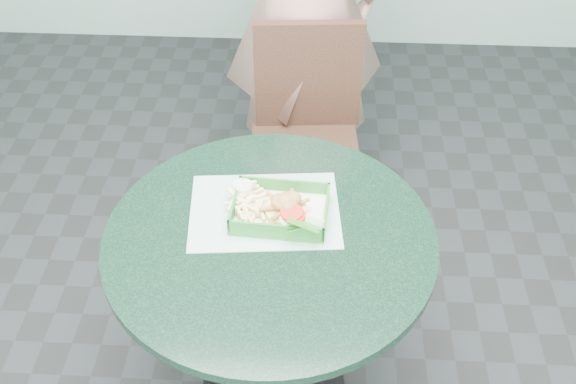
{
  "coord_description": "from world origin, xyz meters",
  "views": [
    {
      "loc": [
        0.12,
        -1.34,
        2.13
      ],
      "look_at": [
        0.05,
        0.1,
        0.85
      ],
      "focal_mm": 42.0,
      "sensor_mm": 36.0,
      "label": 1
    }
  ],
  "objects_px": {
    "dining_chair": "(307,125)",
    "crab_sandwich": "(286,210)",
    "food_basket": "(280,217)",
    "sauce_ramekin": "(241,194)",
    "cafe_table": "(271,279)"
  },
  "relations": [
    {
      "from": "dining_chair",
      "to": "sauce_ramekin",
      "type": "distance_m",
      "value": 0.79
    },
    {
      "from": "food_basket",
      "to": "sauce_ramekin",
      "type": "height_order",
      "value": "sauce_ramekin"
    },
    {
      "from": "crab_sandwich",
      "to": "sauce_ramekin",
      "type": "bearing_deg",
      "value": 155.94
    },
    {
      "from": "crab_sandwich",
      "to": "sauce_ramekin",
      "type": "distance_m",
      "value": 0.15
    },
    {
      "from": "sauce_ramekin",
      "to": "dining_chair",
      "type": "bearing_deg",
      "value": 76.4
    },
    {
      "from": "crab_sandwich",
      "to": "dining_chair",
      "type": "bearing_deg",
      "value": 87.09
    },
    {
      "from": "dining_chair",
      "to": "food_basket",
      "type": "relative_size",
      "value": 3.41
    },
    {
      "from": "dining_chair",
      "to": "food_basket",
      "type": "bearing_deg",
      "value": -98.71
    },
    {
      "from": "dining_chair",
      "to": "food_basket",
      "type": "height_order",
      "value": "dining_chair"
    },
    {
      "from": "dining_chair",
      "to": "crab_sandwich",
      "type": "distance_m",
      "value": 0.82
    },
    {
      "from": "dining_chair",
      "to": "sauce_ramekin",
      "type": "xyz_separation_m",
      "value": [
        -0.17,
        -0.72,
        0.27
      ]
    },
    {
      "from": "cafe_table",
      "to": "food_basket",
      "type": "distance_m",
      "value": 0.2
    },
    {
      "from": "dining_chair",
      "to": "crab_sandwich",
      "type": "height_order",
      "value": "dining_chair"
    },
    {
      "from": "dining_chair",
      "to": "sauce_ramekin",
      "type": "bearing_deg",
      "value": -108.22
    },
    {
      "from": "dining_chair",
      "to": "sauce_ramekin",
      "type": "height_order",
      "value": "dining_chair"
    }
  ]
}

